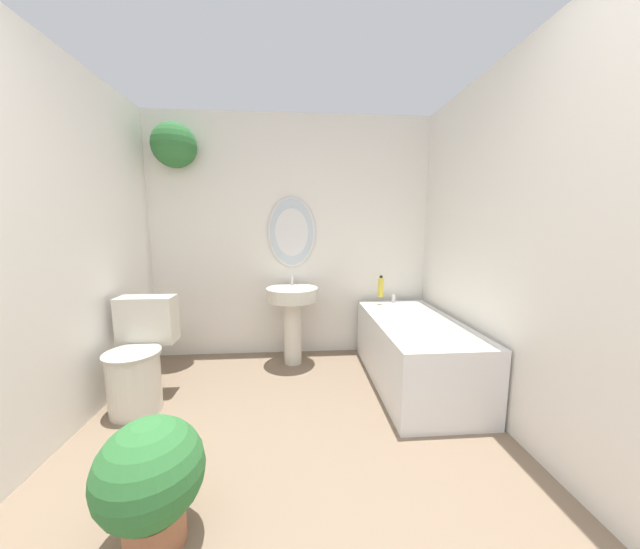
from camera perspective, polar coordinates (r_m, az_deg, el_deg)
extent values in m
cube|color=silver|center=(3.30, -5.03, 6.44)|extent=(2.89, 0.06, 2.40)
ellipsoid|color=silver|center=(3.25, -5.05, 7.48)|extent=(0.47, 0.02, 0.70)
ellipsoid|color=silver|center=(3.25, -5.05, 7.48)|extent=(0.43, 0.01, 0.66)
cylinder|color=#9E6042|center=(3.43, -24.62, 21.61)|extent=(0.18, 0.18, 0.10)
sphere|color=#2D6B33|center=(3.41, -24.52, 20.16)|extent=(0.40, 0.40, 0.40)
cube|color=silver|center=(2.37, -42.28, 3.56)|extent=(0.06, 2.92, 2.40)
cube|color=silver|center=(2.32, 32.15, 4.41)|extent=(0.06, 2.92, 2.40)
cylinder|color=beige|center=(2.75, -30.07, -16.39)|extent=(0.35, 0.35, 0.42)
cylinder|color=#B1ADA0|center=(2.67, -30.42, -12.03)|extent=(0.38, 0.38, 0.02)
cube|color=beige|center=(2.85, -28.34, -7.05)|extent=(0.42, 0.18, 0.36)
cylinder|color=beige|center=(3.15, -4.88, -10.14)|extent=(0.17, 0.17, 0.62)
cylinder|color=beige|center=(3.05, -4.97, -3.49)|extent=(0.49, 0.49, 0.12)
cylinder|color=silver|center=(3.16, -4.97, -1.03)|extent=(0.02, 0.02, 0.10)
cube|color=silver|center=(2.89, 16.38, -12.98)|extent=(0.68, 1.42, 0.55)
cube|color=beige|center=(2.80, 16.60, -8.08)|extent=(0.58, 1.32, 0.04)
cylinder|color=silver|center=(3.35, 12.92, -4.24)|extent=(0.04, 0.04, 0.08)
cylinder|color=gold|center=(3.22, 10.76, -2.25)|extent=(0.06, 0.06, 0.19)
cylinder|color=black|center=(3.20, 10.81, -0.40)|extent=(0.03, 0.03, 0.02)
cylinder|color=#9E6042|center=(1.83, -27.25, -35.04)|extent=(0.24, 0.24, 0.15)
sphere|color=#2D6B33|center=(1.67, -27.92, -28.51)|extent=(0.42, 0.42, 0.42)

